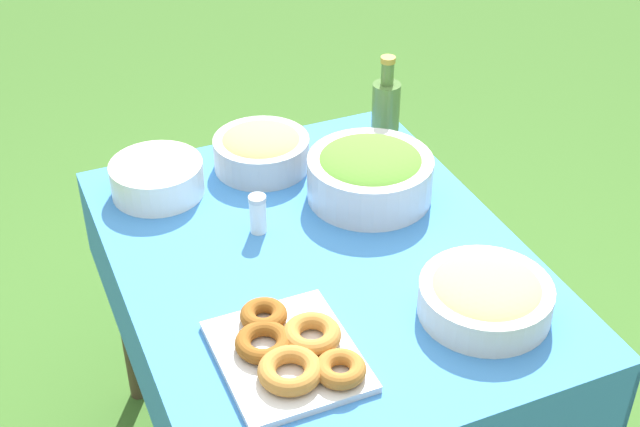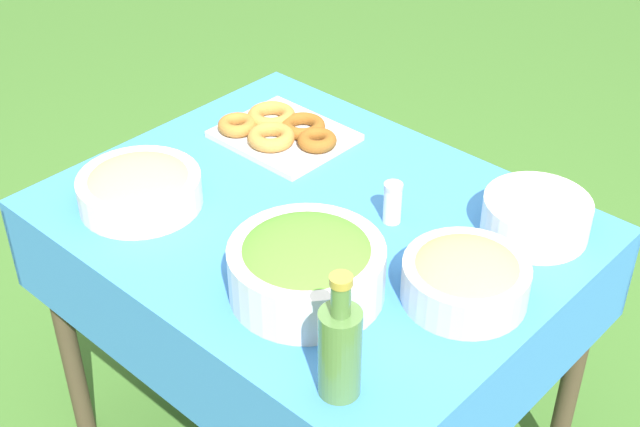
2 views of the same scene
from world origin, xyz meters
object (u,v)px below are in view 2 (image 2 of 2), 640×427
donut_platter (281,131)px  olive_oil_bottle (340,348)px  salad_bowl (307,265)px  pasta_bowl (139,187)px  plate_stack (536,217)px  bread_bowl (466,277)px

donut_platter → olive_oil_bottle: bearing=-38.7°
salad_bowl → pasta_bowl: salad_bowl is taller
pasta_bowl → plate_stack: 0.87m
donut_platter → bread_bowl: 0.72m
salad_bowl → plate_stack: (0.22, 0.47, -0.03)m
donut_platter → salad_bowl: bearing=-40.5°
pasta_bowl → donut_platter: pasta_bowl is taller
salad_bowl → pasta_bowl: (-0.48, -0.03, -0.02)m
salad_bowl → plate_stack: bearing=64.8°
pasta_bowl → olive_oil_bottle: (0.70, -0.12, 0.05)m
plate_stack → salad_bowl: bearing=-115.2°
olive_oil_bottle → bread_bowl: bearing=87.3°
pasta_bowl → bread_bowl: bread_bowl is taller
donut_platter → olive_oil_bottle: (0.67, -0.54, 0.08)m
donut_platter → olive_oil_bottle: olive_oil_bottle is taller
pasta_bowl → plate_stack: size_ratio=1.20×
pasta_bowl → donut_platter: bearing=86.1°
olive_oil_bottle → plate_stack: bearing=89.7°
pasta_bowl → plate_stack: (0.71, 0.50, -0.00)m
donut_platter → bread_bowl: bearing=-15.6°
olive_oil_bottle → bread_bowl: size_ratio=1.03×
pasta_bowl → bread_bowl: bearing=17.3°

